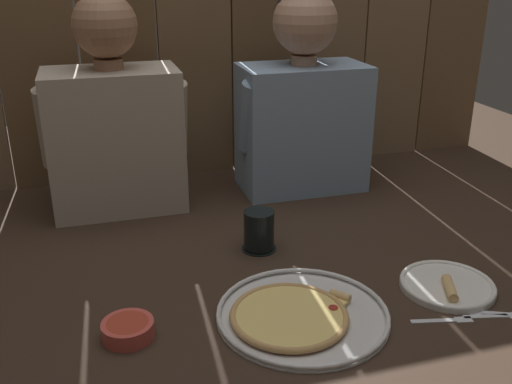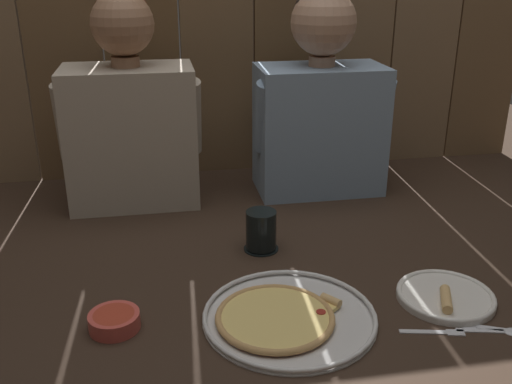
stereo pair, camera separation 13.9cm
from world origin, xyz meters
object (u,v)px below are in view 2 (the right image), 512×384
Objects in this scene: dipping_bowl at (114,320)px; diner_left at (130,113)px; pizza_tray at (284,316)px; dinner_plate at (446,296)px; diner_right at (320,101)px; drinking_glass at (261,231)px.

dipping_bowl is 0.17× the size of diner_left.
pizza_tray is at bearing -5.47° from dipping_bowl.
pizza_tray is 3.50× the size of dipping_bowl.
diner_left reaches higher than dinner_plate.
diner_left reaches higher than dipping_bowl.
pizza_tray is 0.81m from diner_right.
dinner_plate is 2.01× the size of drinking_glass.
pizza_tray is at bearing -177.73° from dinner_plate.
diner_right is (0.27, 0.71, 0.28)m from pizza_tray.
pizza_tray is 0.58× the size of diner_right.
pizza_tray is 0.82m from diner_left.
dinner_plate is at bearing -40.73° from drinking_glass.
drinking_glass is 0.55m from diner_left.
dinner_plate is at bearing -82.00° from diner_right.
dinner_plate is 0.71m from dipping_bowl.
pizza_tray is 1.70× the size of dinner_plate.
dipping_bowl is 0.96m from diner_right.
dinner_plate and dipping_bowl have the same top height.
dipping_bowl is (-0.71, 0.02, 0.01)m from dinner_plate.
drinking_glass is 0.17× the size of diner_left.
diner_left is at bearing 129.44° from drinking_glass.
drinking_glass is at bearing 87.87° from pizza_tray.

